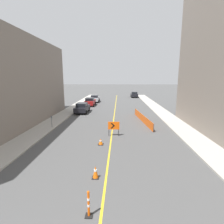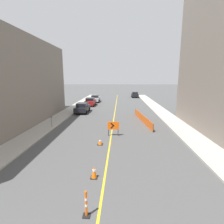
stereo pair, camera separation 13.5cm
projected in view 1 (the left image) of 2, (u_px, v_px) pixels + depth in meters
The scene contains 13 objects.
lane_stripe at pixel (115, 112), 28.30m from camera, with size 0.12×56.73×0.01m.
sidewalk_left at pixel (68, 112), 28.59m from camera, with size 2.45×56.73×0.13m.
sidewalk_right at pixel (162, 112), 27.99m from camera, with size 2.45×56.73×0.13m.
traffic_cone_second at pixel (95, 172), 9.72m from camera, with size 0.39×0.39×0.72m.
traffic_cone_third at pixel (101, 142), 14.62m from camera, with size 0.45×0.45×0.51m.
delineator_post_front at pixel (89, 205), 6.99m from camera, with size 0.30×0.30×1.14m.
arrow_barricade_primary at pixel (114, 126), 16.66m from camera, with size 1.09×0.10×1.40m.
safety_mesh_fence at pixel (143, 118), 22.21m from camera, with size 1.13×8.95×0.91m.
parked_car_curb_near at pixel (82, 108), 27.93m from camera, with size 1.94×4.32×1.59m.
parked_car_curb_mid at pixel (90, 102), 35.00m from camera, with size 1.93×4.31×1.59m.
parked_car_curb_far at pixel (95, 99), 40.26m from camera, with size 1.94×4.34×1.59m.
parked_car_opposite_side at pixel (134, 95), 49.83m from camera, with size 1.93×4.31×1.59m.
parking_meter_near_curb at pixel (52, 119), 19.19m from camera, with size 0.12×0.11×1.31m.
Camera 1 is at (0.69, 0.61, 5.52)m, focal length 28.00 mm.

